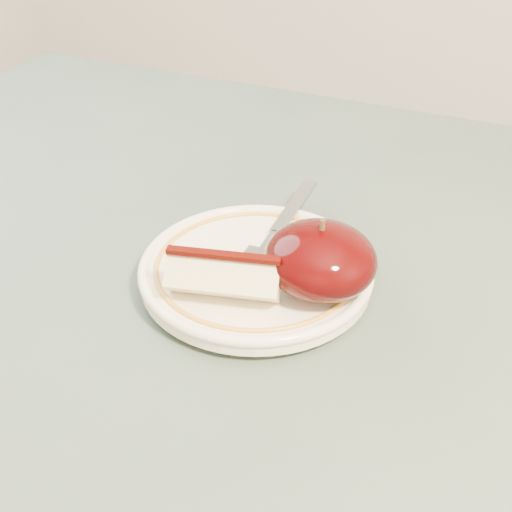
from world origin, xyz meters
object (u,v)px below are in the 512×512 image
at_px(plate, 256,270).
at_px(apple_half, 320,260).
at_px(fork, 276,234).
at_px(table, 171,385).

height_order(plate, apple_half, apple_half).
distance_m(plate, apple_half, 0.06).
distance_m(apple_half, fork, 0.08).
relative_size(table, plate, 4.81).
distance_m(plate, fork, 0.04).
distance_m(table, plate, 0.13).
bearing_deg(fork, apple_half, -134.22).
bearing_deg(apple_half, fork, 137.76).
relative_size(table, fork, 4.91).
height_order(apple_half, fork, apple_half).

